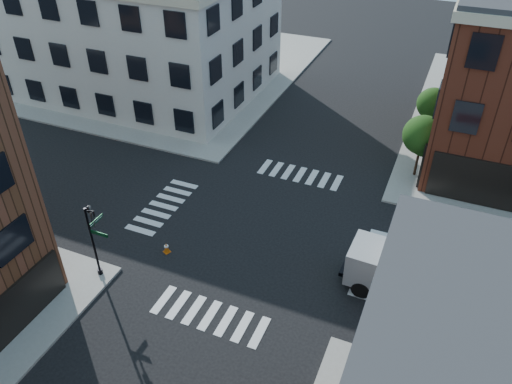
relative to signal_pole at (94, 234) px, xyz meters
The scene contains 8 objects.
ground 9.90m from the signal_pole, 44.81° to the left, with size 120.00×120.00×0.00m, color black.
sidewalk_nw 31.27m from the signal_pole, 117.29° to the left, with size 30.00×30.00×0.15m, color gray.
building_nw 25.92m from the signal_pole, 118.43° to the left, with size 22.00×16.00×11.00m, color beige.
tree_near 21.94m from the signal_pole, 49.38° to the left, with size 2.69×2.69×4.49m.
tree_far 26.78m from the signal_pole, 57.77° to the left, with size 2.43×2.43×4.07m.
signal_pole is the anchor object (origin of this frame).
box_truck 17.19m from the signal_pole, 16.45° to the left, with size 8.06×2.71×3.60m.
traffic_cone 4.48m from the signal_pole, 52.26° to the left, with size 0.48×0.48×0.67m.
Camera 1 is at (8.71, -21.59, 19.52)m, focal length 35.00 mm.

